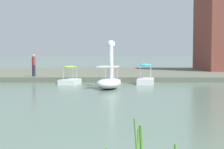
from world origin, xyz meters
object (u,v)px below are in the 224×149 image
at_px(pedal_boat_cyan, 146,78).
at_px(pedal_boat_lime, 71,79).
at_px(swan_boat, 110,79).
at_px(person_on_path, 34,65).
at_px(pedal_boat_red, 112,79).

height_order(pedal_boat_cyan, pedal_boat_lime, pedal_boat_cyan).
distance_m(swan_boat, pedal_boat_cyan, 4.05).
xyz_separation_m(pedal_boat_cyan, person_on_path, (-8.79, 2.63, 0.92)).
relative_size(pedal_boat_lime, person_on_path, 1.25).
xyz_separation_m(swan_boat, pedal_boat_lime, (-2.91, 3.13, -0.21)).
relative_size(swan_boat, pedal_boat_red, 1.54).
bearing_deg(person_on_path, pedal_boat_cyan, -16.67).
bearing_deg(pedal_boat_lime, pedal_boat_cyan, -0.75).
height_order(pedal_boat_cyan, pedal_boat_red, pedal_boat_cyan).
relative_size(pedal_boat_cyan, person_on_path, 1.24).
height_order(swan_boat, pedal_boat_cyan, swan_boat).
height_order(pedal_boat_lime, person_on_path, person_on_path).
bearing_deg(pedal_boat_cyan, swan_boat, -130.97).
xyz_separation_m(pedal_boat_lime, person_on_path, (-3.23, 2.56, 0.95)).
height_order(swan_boat, pedal_boat_lime, swan_boat).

